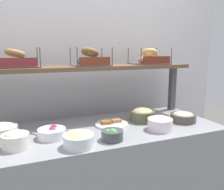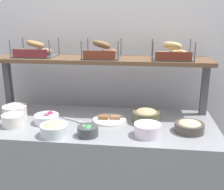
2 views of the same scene
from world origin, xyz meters
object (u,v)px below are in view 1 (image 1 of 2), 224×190
(serving_plate_white, at_px, (111,124))
(serving_spoon_near_plate, at_px, (81,130))
(bagel_basket_plain, at_px, (149,59))
(bowl_cream_cheese, at_px, (160,123))
(bowl_beet_salad, at_px, (52,132))
(bowl_tuna_salad, at_px, (183,117))
(bowl_scallion_spread, at_px, (2,131))
(bowl_potato_salad, at_px, (15,139))
(bagel_basket_everything, at_px, (15,61))
(bowl_veggie_mix, at_px, (112,135))
(bagel_basket_poppy, at_px, (91,59))
(bowl_egg_salad, at_px, (79,139))
(bowl_hummus, at_px, (142,115))
(serving_spoon_by_edge, at_px, (39,135))

(serving_plate_white, distance_m, serving_spoon_near_plate, 0.25)
(serving_plate_white, distance_m, bagel_basket_plain, 0.68)
(bowl_cream_cheese, distance_m, serving_plate_white, 0.36)
(bowl_beet_salad, xyz_separation_m, bowl_tuna_salad, (1.00, -0.04, 0.00))
(bowl_scallion_spread, bearing_deg, bowl_potato_salad, -67.49)
(serving_plate_white, bearing_deg, bowl_beet_salad, -168.96)
(bagel_basket_everything, bearing_deg, bowl_tuna_salad, -17.29)
(bowl_veggie_mix, height_order, bowl_tuna_salad, bowl_tuna_salad)
(bagel_basket_poppy, bearing_deg, bowl_egg_salad, -114.88)
(bowl_scallion_spread, xyz_separation_m, bagel_basket_everything, (0.11, 0.23, 0.43))
(serving_spoon_near_plate, distance_m, bagel_basket_everything, 0.67)
(bowl_cream_cheese, height_order, bagel_basket_plain, bagel_basket_plain)
(bowl_beet_salad, xyz_separation_m, serving_plate_white, (0.44, 0.09, -0.02))
(bowl_beet_salad, relative_size, serving_spoon_near_plate, 1.03)
(bowl_potato_salad, xyz_separation_m, serving_plate_white, (0.66, 0.17, -0.04))
(bowl_hummus, xyz_separation_m, serving_spoon_by_edge, (-0.78, -0.03, -0.04))
(bowl_beet_salad, distance_m, serving_spoon_near_plate, 0.21)
(bagel_basket_everything, bearing_deg, bowl_cream_cheese, -27.09)
(bowl_veggie_mix, xyz_separation_m, bagel_basket_plain, (0.55, 0.49, 0.44))
(serving_spoon_near_plate, height_order, bagel_basket_plain, bagel_basket_plain)
(bowl_egg_salad, bearing_deg, serving_spoon_near_plate, 72.06)
(bowl_potato_salad, height_order, bowl_veggie_mix, bowl_potato_salad)
(bowl_egg_salad, distance_m, serving_spoon_near_plate, 0.26)
(bowl_egg_salad, xyz_separation_m, bagel_basket_poppy, (0.24, 0.51, 0.43))
(bagel_basket_plain, bearing_deg, bowl_potato_salad, -160.45)
(bowl_hummus, bearing_deg, serving_plate_white, -178.62)
(serving_plate_white, bearing_deg, bowl_veggie_mix, -111.23)
(bowl_cream_cheese, distance_m, bagel_basket_poppy, 0.71)
(serving_spoon_near_plate, distance_m, serving_spoon_by_edge, 0.28)
(bowl_beet_salad, height_order, bowl_tuna_salad, bowl_tuna_salad)
(serving_spoon_near_plate, height_order, serving_spoon_by_edge, same)
(bowl_beet_salad, bearing_deg, bowl_cream_cheese, -10.65)
(bagel_basket_poppy, height_order, bagel_basket_plain, bagel_basket_poppy)
(bowl_potato_salad, relative_size, bowl_egg_salad, 0.86)
(serving_plate_white, xyz_separation_m, bagel_basket_plain, (0.44, 0.22, 0.47))
(bowl_veggie_mix, distance_m, bowl_cream_cheese, 0.38)
(bowl_cream_cheese, height_order, bowl_egg_salad, bowl_cream_cheese)
(bowl_veggie_mix, xyz_separation_m, serving_plate_white, (0.11, 0.27, -0.02))
(bowl_egg_salad, height_order, serving_spoon_near_plate, bowl_egg_salad)
(bagel_basket_plain, bearing_deg, bagel_basket_everything, 178.87)
(bowl_scallion_spread, bearing_deg, serving_plate_white, -0.85)
(bowl_tuna_salad, bearing_deg, bowl_egg_salad, -169.43)
(bowl_egg_salad, bearing_deg, serving_plate_white, 42.08)
(bowl_potato_salad, height_order, bowl_beet_salad, bowl_potato_salad)
(serving_spoon_by_edge, relative_size, bagel_basket_everything, 0.46)
(bowl_veggie_mix, bearing_deg, bowl_cream_cheese, 7.30)
(serving_spoon_near_plate, xyz_separation_m, bagel_basket_plain, (0.68, 0.26, 0.47))
(bowl_potato_salad, distance_m, bowl_scallion_spread, 0.20)
(bowl_potato_salad, xyz_separation_m, bowl_cream_cheese, (0.93, -0.05, -0.00))
(bowl_cream_cheese, bearing_deg, bowl_veggie_mix, -172.70)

